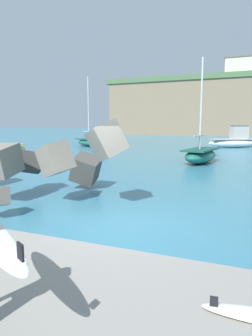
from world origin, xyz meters
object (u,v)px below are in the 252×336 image
object	(u,v)px
boat_mid_centre	(201,155)
boat_far_left	(236,141)
boat_mid_right	(90,142)
station_building_central	(241,69)
station_building_east	(245,75)

from	to	relation	value
boat_mid_centre	boat_far_left	distance (m)	15.58
boat_mid_centre	boat_mid_right	xyz separation A→B (m)	(-14.47, 11.34, -0.04)
boat_far_left	station_building_central	xyz separation A→B (m)	(-0.24, 49.40, 16.27)
boat_far_left	station_building_central	size ratio (longest dim) A/B	0.75
station_building_central	boat_mid_centre	bearing A→B (deg)	-91.49
boat_mid_right	boat_far_left	bearing A→B (deg)	14.11
boat_mid_centre	boat_mid_right	world-z (taller)	boat_mid_right
boat_far_left	station_building_central	distance (m)	52.01
boat_mid_right	boat_far_left	world-z (taller)	boat_mid_right
boat_mid_centre	station_building_east	distance (m)	78.47
boat_mid_right	station_building_east	xyz separation A→B (m)	(17.18, 65.24, 16.94)
boat_mid_centre	boat_far_left	bearing A→B (deg)	82.90
boat_mid_centre	boat_far_left	world-z (taller)	boat_mid_centre
boat_mid_right	boat_far_left	xyz separation A→B (m)	(16.40, 4.12, 0.26)
station_building_central	station_building_east	size ratio (longest dim) A/B	1.32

